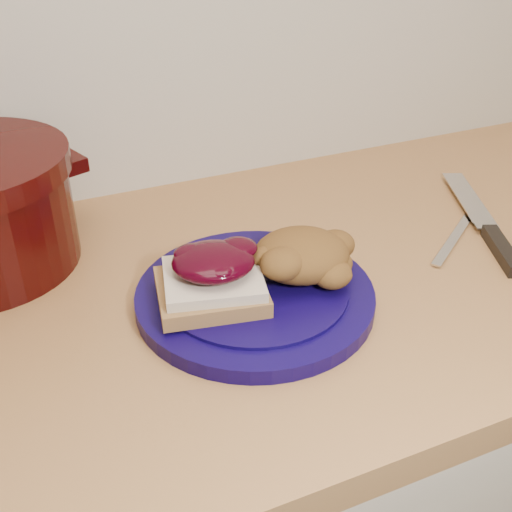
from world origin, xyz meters
name	(u,v)px	position (x,y,z in m)	size (l,w,h in m)	color
plate	(255,297)	(-0.06, 1.46, 0.91)	(0.27, 0.27, 0.02)	#0C043C
sandwich	(212,277)	(-0.11, 1.46, 0.95)	(0.13, 0.12, 0.06)	olive
stuffing_mound	(301,255)	(0.00, 1.46, 0.95)	(0.11, 0.10, 0.06)	brown
chef_knife	(492,235)	(0.29, 1.46, 0.91)	(0.13, 0.27, 0.02)	black
butter_knife	(454,238)	(0.25, 1.48, 0.90)	(0.16, 0.01, 0.00)	silver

